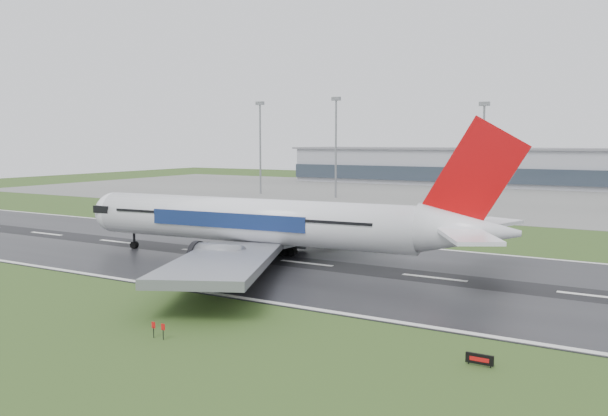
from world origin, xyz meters
The scene contains 9 objects.
ground centered at (0.00, 0.00, 0.00)m, with size 520.00×520.00×0.00m, color #2B471A.
runway centered at (0.00, 0.00, 0.05)m, with size 400.00×45.00×0.10m, color black.
apron centered at (0.00, 125.00, 0.04)m, with size 400.00×130.00×0.08m, color slate.
terminal centered at (0.00, 185.00, 7.50)m, with size 240.00×36.00×15.00m, color gray.
main_airliner centered at (-24.31, -1.20, 10.49)m, with size 70.39×67.04×20.78m, color white, non-canonical shape.
runway_sign centered at (13.42, -29.82, 0.52)m, with size 2.30×0.26×1.04m, color black, non-canonical shape.
floodmast_0 centered at (-95.47, 100.00, 15.56)m, with size 0.64×0.64×31.12m, color gray.
floodmast_1 centered at (-65.72, 100.00, 15.83)m, with size 0.64×0.64×31.66m, color gray.
floodmast_2 centered at (-18.10, 100.00, 14.31)m, with size 0.64×0.64×28.61m, color gray.
Camera 1 is at (25.11, -79.48, 18.53)m, focal length 36.13 mm.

